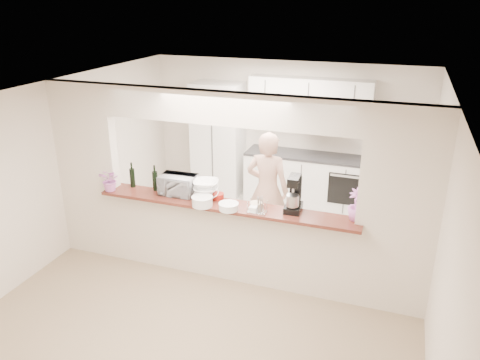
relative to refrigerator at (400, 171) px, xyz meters
The scene contains 19 objects.
floor 3.46m from the refrigerator, 127.72° to the right, with size 6.00×6.00×0.00m, color #9E886B.
tile_overlay 2.48m from the refrigerator, 151.78° to the right, with size 5.00×2.90×0.01m, color silver.
partition 3.41m from the refrigerator, 127.72° to the right, with size 5.00×0.15×2.50m.
bar_counter 3.37m from the refrigerator, 127.68° to the right, with size 3.40×0.38×1.09m.
kitchen_cabinets 2.24m from the refrigerator, behind, with size 3.15×0.62×2.25m.
refrigerator is the anchor object (origin of this frame).
flower_left 4.62m from the refrigerator, 142.51° to the right, with size 0.28×0.24×0.31m, color #E378C7.
wine_bottle_a 4.05m from the refrigerator, 140.23° to the right, with size 0.07×0.07×0.35m.
wine_bottle_b 4.32m from the refrigerator, 143.21° to the right, with size 0.07×0.07×0.35m.
toaster_oven 3.80m from the refrigerator, 136.61° to the right, with size 0.47×0.32×0.26m, color #A9A9AE.
serving_bowls 3.52m from the refrigerator, 132.11° to the right, with size 0.32×0.32×0.24m, color white.
plate_stack_a 3.67m from the refrigerator, 129.00° to the right, with size 0.27×0.27×0.12m.
plate_stack_b 3.46m from the refrigerator, 124.47° to the right, with size 0.25×0.25×0.09m.
red_bowl 3.39m from the refrigerator, 130.56° to the right, with size 0.16×0.16×0.07m, color maroon.
tan_bowl 3.16m from the refrigerator, 121.62° to the right, with size 0.16×0.16×0.07m, color #C7AF8C.
utensil_caddy 3.24m from the refrigerator, 119.74° to the right, with size 0.23×0.14×0.21m.
stand_mixer 2.88m from the refrigerator, 114.92° to the right, with size 0.21×0.32×0.45m.
flower_right 2.67m from the refrigerator, 99.82° to the right, with size 0.21×0.21×0.38m, color #B865BC.
person 2.41m from the refrigerator, 138.88° to the right, with size 0.64×0.42×1.75m, color tan.
Camera 1 is at (1.96, -5.04, 3.52)m, focal length 35.00 mm.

